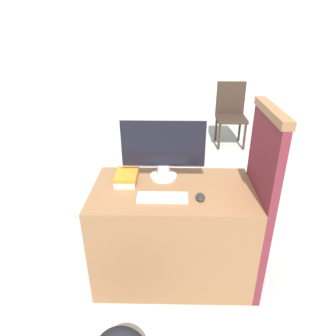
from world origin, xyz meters
The scene contains 9 objects.
ground_plane centered at (0.00, 0.00, 0.00)m, with size 20.00×20.00×0.00m, color #B2B2AD.
wall_back centered at (0.00, 6.88, 1.40)m, with size 12.00×0.06×2.80m.
desk centered at (0.00, 0.32, 0.37)m, with size 1.11×0.64×0.75m.
carrel_divider centered at (0.58, 0.29, 0.67)m, with size 0.07×0.58×1.32m.
monitor centered at (-0.07, 0.48, 0.98)m, with size 0.61×0.20×0.45m.
keyboard centered at (-0.07, 0.19, 0.75)m, with size 0.33×0.13×0.02m.
mouse centered at (0.18, 0.19, 0.76)m, with size 0.06×0.10×0.03m.
book_stack centered at (-0.33, 0.43, 0.78)m, with size 0.15×0.25×0.07m.
far_chair centered at (0.88, 3.09, 0.52)m, with size 0.44×0.44×0.95m.
Camera 1 is at (-0.00, -1.45, 1.78)m, focal length 32.00 mm.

